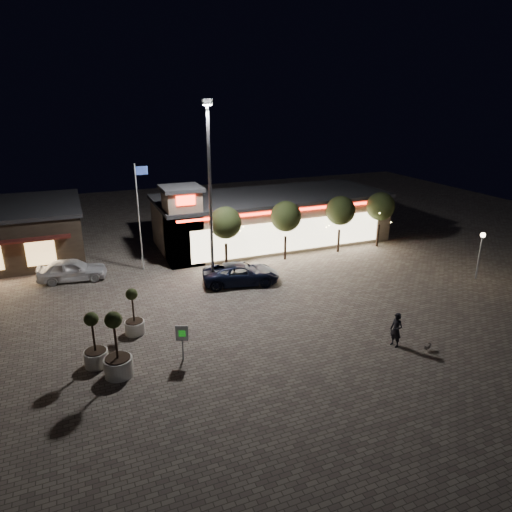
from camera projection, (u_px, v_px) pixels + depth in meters
name	position (u px, v px, depth m)	size (l,w,h in m)	color
ground	(222.00, 346.00, 24.16)	(90.00, 90.00, 0.00)	slate
retail_building	(267.00, 218.00, 40.62)	(20.40, 8.40, 6.10)	tan
floodlight_pole	(210.00, 186.00, 29.51)	(0.60, 0.40, 12.38)	gray
flagpole	(140.00, 209.00, 33.23)	(0.95, 0.10, 8.00)	white
lamp_post_east	(481.00, 246.00, 32.25)	(0.36, 0.36, 3.48)	gray
string_tree_a	(225.00, 223.00, 34.00)	(2.42, 2.42, 4.79)	#332319
string_tree_b	(286.00, 217.00, 35.79)	(2.42, 2.42, 4.79)	#332319
string_tree_c	(340.00, 211.00, 37.58)	(2.42, 2.42, 4.79)	#332319
string_tree_d	(381.00, 206.00, 39.01)	(2.42, 2.42, 4.79)	#332319
pickup_truck	(241.00, 274.00, 31.97)	(2.47, 5.37, 1.49)	black
white_sedan	(72.00, 270.00, 32.52)	(1.90, 4.71, 1.61)	silver
pedestrian	(396.00, 330.00, 23.89)	(0.69, 0.45, 1.89)	black
dog	(428.00, 346.00, 23.69)	(0.49, 0.31, 0.27)	#59514C
planter_left	(95.00, 349.00, 22.17)	(1.17, 1.17, 2.87)	white
planter_mid	(117.00, 356.00, 21.33)	(1.35, 1.35, 3.32)	white
planter_right	(134.00, 320.00, 25.19)	(1.10, 1.10, 2.71)	white
valet_sign	(182.00, 336.00, 22.48)	(0.60, 0.31, 1.91)	gray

